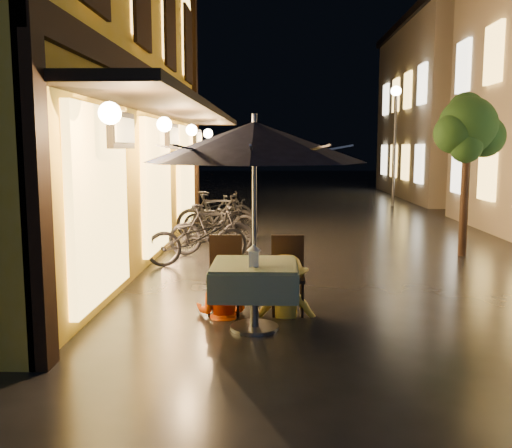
{
  "coord_description": "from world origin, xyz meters",
  "views": [
    {
      "loc": [
        -1.27,
        -6.54,
        2.09
      ],
      "look_at": [
        -1.49,
        0.45,
        1.15
      ],
      "focal_mm": 40.0,
      "sensor_mm": 36.0,
      "label": 1
    }
  ],
  "objects_px": {
    "patio_umbrella": "(254,142)",
    "table_lantern": "(254,254)",
    "person_orange": "(222,259)",
    "bicycle_0": "(198,237)",
    "person_yellow": "(286,257)",
    "cafe_table": "(254,280)"
  },
  "relations": [
    {
      "from": "patio_umbrella",
      "to": "table_lantern",
      "type": "distance_m",
      "value": 1.24
    },
    {
      "from": "person_orange",
      "to": "patio_umbrella",
      "type": "bearing_deg",
      "value": 139.95
    },
    {
      "from": "bicycle_0",
      "to": "person_orange",
      "type": "bearing_deg",
      "value": 170.67
    },
    {
      "from": "table_lantern",
      "to": "person_yellow",
      "type": "xyz_separation_m",
      "value": [
        0.37,
        0.76,
        -0.17
      ]
    },
    {
      "from": "person_yellow",
      "to": "cafe_table",
      "type": "bearing_deg",
      "value": 57.46
    },
    {
      "from": "table_lantern",
      "to": "cafe_table",
      "type": "bearing_deg",
      "value": 90.0
    },
    {
      "from": "person_orange",
      "to": "cafe_table",
      "type": "bearing_deg",
      "value": 139.95
    },
    {
      "from": "person_orange",
      "to": "bicycle_0",
      "type": "bearing_deg",
      "value": -64.95
    },
    {
      "from": "table_lantern",
      "to": "person_yellow",
      "type": "relative_size",
      "value": 0.17
    },
    {
      "from": "cafe_table",
      "to": "table_lantern",
      "type": "bearing_deg",
      "value": -90.0
    },
    {
      "from": "cafe_table",
      "to": "patio_umbrella",
      "type": "distance_m",
      "value": 1.56
    },
    {
      "from": "patio_umbrella",
      "to": "table_lantern",
      "type": "height_order",
      "value": "patio_umbrella"
    },
    {
      "from": "person_orange",
      "to": "person_yellow",
      "type": "height_order",
      "value": "person_yellow"
    },
    {
      "from": "person_orange",
      "to": "person_yellow",
      "type": "bearing_deg",
      "value": -165.99
    },
    {
      "from": "patio_umbrella",
      "to": "bicycle_0",
      "type": "bearing_deg",
      "value": 107.38
    },
    {
      "from": "table_lantern",
      "to": "patio_umbrella",
      "type": "bearing_deg",
      "value": 90.0
    },
    {
      "from": "table_lantern",
      "to": "bicycle_0",
      "type": "bearing_deg",
      "value": 106.59
    },
    {
      "from": "table_lantern",
      "to": "person_yellow",
      "type": "bearing_deg",
      "value": 63.78
    },
    {
      "from": "patio_umbrella",
      "to": "table_lantern",
      "type": "relative_size",
      "value": 10.05
    },
    {
      "from": "cafe_table",
      "to": "person_orange",
      "type": "xyz_separation_m",
      "value": [
        -0.42,
        0.54,
        0.13
      ]
    },
    {
      "from": "cafe_table",
      "to": "patio_umbrella",
      "type": "bearing_deg",
      "value": 90.0
    },
    {
      "from": "patio_umbrella",
      "to": "person_yellow",
      "type": "distance_m",
      "value": 1.56
    }
  ]
}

